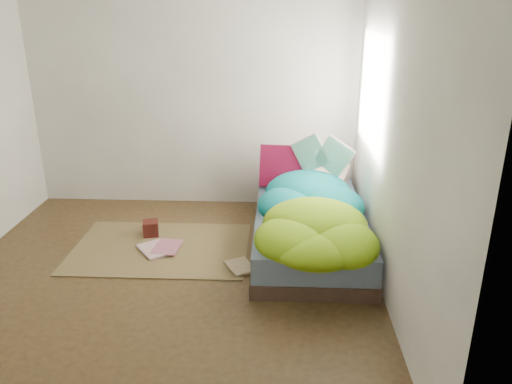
{
  "coord_description": "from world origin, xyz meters",
  "views": [
    {
      "loc": [
        0.92,
        -3.54,
        2.12
      ],
      "look_at": [
        0.72,
        0.75,
        0.5
      ],
      "focal_mm": 35.0,
      "sensor_mm": 36.0,
      "label": 1
    }
  ],
  "objects_px": {
    "bed": "(309,227)",
    "floor_book_b": "(155,247)",
    "wooden_box": "(151,228)",
    "floor_book_a": "(143,253)",
    "open_book": "(322,145)",
    "pillow_magenta": "(281,166)"
  },
  "relations": [
    {
      "from": "wooden_box",
      "to": "floor_book_b",
      "type": "height_order",
      "value": "wooden_box"
    },
    {
      "from": "bed",
      "to": "floor_book_b",
      "type": "height_order",
      "value": "bed"
    },
    {
      "from": "wooden_box",
      "to": "floor_book_a",
      "type": "bearing_deg",
      "value": -87.01
    },
    {
      "from": "pillow_magenta",
      "to": "wooden_box",
      "type": "relative_size",
      "value": 2.98
    },
    {
      "from": "bed",
      "to": "floor_book_a",
      "type": "relative_size",
      "value": 5.94
    },
    {
      "from": "wooden_box",
      "to": "floor_book_b",
      "type": "bearing_deg",
      "value": -69.45
    },
    {
      "from": "open_book",
      "to": "floor_book_a",
      "type": "xyz_separation_m",
      "value": [
        -1.63,
        -0.77,
        -0.81
      ]
    },
    {
      "from": "bed",
      "to": "pillow_magenta",
      "type": "xyz_separation_m",
      "value": [
        -0.26,
        0.64,
        0.39
      ]
    },
    {
      "from": "open_book",
      "to": "wooden_box",
      "type": "height_order",
      "value": "open_book"
    },
    {
      "from": "pillow_magenta",
      "to": "open_book",
      "type": "relative_size",
      "value": 0.85
    },
    {
      "from": "wooden_box",
      "to": "floor_book_a",
      "type": "relative_size",
      "value": 0.43
    },
    {
      "from": "floor_book_a",
      "to": "floor_book_b",
      "type": "xyz_separation_m",
      "value": [
        0.08,
        0.12,
        0.0
      ]
    },
    {
      "from": "floor_book_a",
      "to": "wooden_box",
      "type": "bearing_deg",
      "value": 57.1
    },
    {
      "from": "bed",
      "to": "wooden_box",
      "type": "distance_m",
      "value": 1.53
    },
    {
      "from": "wooden_box",
      "to": "floor_book_b",
      "type": "distance_m",
      "value": 0.3
    },
    {
      "from": "floor_book_a",
      "to": "floor_book_b",
      "type": "bearing_deg",
      "value": 20.51
    },
    {
      "from": "bed",
      "to": "pillow_magenta",
      "type": "bearing_deg",
      "value": 112.38
    },
    {
      "from": "pillow_magenta",
      "to": "wooden_box",
      "type": "bearing_deg",
      "value": -150.99
    },
    {
      "from": "bed",
      "to": "floor_book_b",
      "type": "relative_size",
      "value": 6.44
    },
    {
      "from": "wooden_box",
      "to": "floor_book_b",
      "type": "xyz_separation_m",
      "value": [
        0.1,
        -0.28,
        -0.06
      ]
    },
    {
      "from": "bed",
      "to": "wooden_box",
      "type": "xyz_separation_m",
      "value": [
        -1.52,
        0.09,
        -0.08
      ]
    },
    {
      "from": "bed",
      "to": "floor_book_b",
      "type": "xyz_separation_m",
      "value": [
        -1.42,
        -0.19,
        -0.14
      ]
    }
  ]
}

